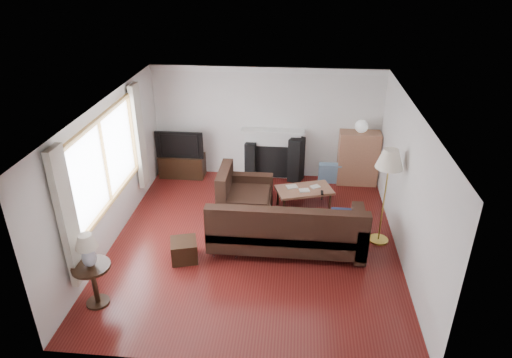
# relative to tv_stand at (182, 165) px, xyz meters

# --- Properties ---
(room) EXTENTS (5.10, 5.60, 2.54)m
(room) POSITION_rel_tv_stand_xyz_m (1.90, -2.49, 1.00)
(room) COLOR #581613
(room) RESTS_ON ground
(window) EXTENTS (0.12, 2.74, 1.54)m
(window) POSITION_rel_tv_stand_xyz_m (-0.55, -2.69, 1.30)
(window) COLOR olive
(window) RESTS_ON room
(curtain_near) EXTENTS (0.10, 0.35, 2.10)m
(curtain_near) POSITION_rel_tv_stand_xyz_m (-0.50, -4.21, 1.15)
(curtain_near) COLOR beige
(curtain_near) RESTS_ON room
(curtain_far) EXTENTS (0.10, 0.35, 2.10)m
(curtain_far) POSITION_rel_tv_stand_xyz_m (-0.50, -1.17, 1.15)
(curtain_far) COLOR beige
(curtain_far) RESTS_ON room
(fireplace) EXTENTS (1.40, 0.26, 1.15)m
(fireplace) POSITION_rel_tv_stand_xyz_m (2.05, 0.15, 0.32)
(fireplace) COLOR white
(fireplace) RESTS_ON room
(tv_stand) EXTENTS (1.01, 0.45, 0.51)m
(tv_stand) POSITION_rel_tv_stand_xyz_m (0.00, 0.00, 0.00)
(tv_stand) COLOR black
(tv_stand) RESTS_ON ground
(television) EXTENTS (1.07, 0.14, 0.61)m
(television) POSITION_rel_tv_stand_xyz_m (0.00, 0.00, 0.56)
(television) COLOR black
(television) RESTS_ON tv_stand
(speaker_left) EXTENTS (0.27, 0.31, 0.86)m
(speaker_left) POSITION_rel_tv_stand_xyz_m (1.58, 0.06, 0.18)
(speaker_left) COLOR black
(speaker_left) RESTS_ON ground
(speaker_right) EXTENTS (0.38, 0.41, 1.00)m
(speaker_right) POSITION_rel_tv_stand_xyz_m (2.59, 0.02, 0.25)
(speaker_right) COLOR black
(speaker_right) RESTS_ON ground
(bookshelf) EXTENTS (0.87, 0.41, 1.20)m
(bookshelf) POSITION_rel_tv_stand_xyz_m (3.94, 0.02, 0.34)
(bookshelf) COLOR #986246
(bookshelf) RESTS_ON ground
(globe_lamp) EXTENTS (0.27, 0.27, 0.27)m
(globe_lamp) POSITION_rel_tv_stand_xyz_m (3.94, 0.02, 1.08)
(globe_lamp) COLOR white
(globe_lamp) RESTS_ON bookshelf
(sectional_sofa) EXTENTS (2.87, 2.10, 0.93)m
(sectional_sofa) POSITION_rel_tv_stand_xyz_m (2.48, -2.63, 0.21)
(sectional_sofa) COLOR black
(sectional_sofa) RESTS_ON ground
(coffee_table) EXTENTS (1.22, 0.90, 0.43)m
(coffee_table) POSITION_rel_tv_stand_xyz_m (2.78, -1.20, -0.04)
(coffee_table) COLOR #8D5B43
(coffee_table) RESTS_ON ground
(footstool) EXTENTS (0.53, 0.53, 0.36)m
(footstool) POSITION_rel_tv_stand_xyz_m (0.78, -3.13, -0.07)
(footstool) COLOR black
(footstool) RESTS_ON ground
(floor_lamp) EXTENTS (0.51, 0.51, 1.78)m
(floor_lamp) POSITION_rel_tv_stand_xyz_m (4.12, -2.26, 0.64)
(floor_lamp) COLOR gold
(floor_lamp) RESTS_ON ground
(side_table) EXTENTS (0.55, 0.55, 0.68)m
(side_table) POSITION_rel_tv_stand_xyz_m (-0.25, -4.30, 0.09)
(side_table) COLOR black
(side_table) RESTS_ON ground
(table_lamp) EXTENTS (0.32, 0.32, 0.51)m
(table_lamp) POSITION_rel_tv_stand_xyz_m (-0.25, -4.30, 0.69)
(table_lamp) COLOR silver
(table_lamp) RESTS_ON side_table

